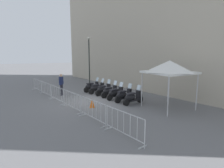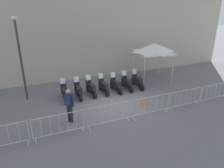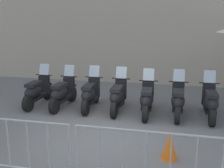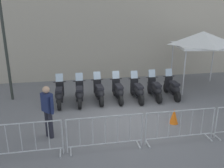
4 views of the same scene
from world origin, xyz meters
The scene contains 11 objects.
ground_plane centered at (0.00, 0.00, 0.00)m, with size 120.00×120.00×0.00m, color slate.
motorcycle_0 centered at (-2.85, 1.42, 0.45)m, with size 0.62×1.72×1.24m.
motorcycle_1 centered at (-2.00, 1.55, 0.45)m, with size 0.58×1.72×1.24m.
motorcycle_2 centered at (-1.17, 1.76, 0.45)m, with size 0.69×1.71×1.24m.
motorcycle_3 centered at (-0.32, 1.87, 0.45)m, with size 0.65×1.72×1.24m.
motorcycle_4 centered at (0.54, 1.90, 0.45)m, with size 0.68×1.71×1.24m.
motorcycle_5 centered at (1.37, 2.10, 0.45)m, with size 0.63×1.72×1.24m.
motorcycle_6 centered at (2.21, 2.26, 0.45)m, with size 0.64×1.72×1.24m.
barrier_segment_2 centered at (-0.84, -1.98, 0.53)m, with size 2.21×0.78×1.07m.
barrier_segment_3 centered at (1.45, -1.59, 0.53)m, with size 2.21×0.78×1.07m.
traffic_cone centered at (1.61, -0.35, 0.28)m, with size 0.32×0.32×0.55m, color orange.
Camera 3 is at (2.39, -5.25, 2.70)m, focal length 43.66 mm.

